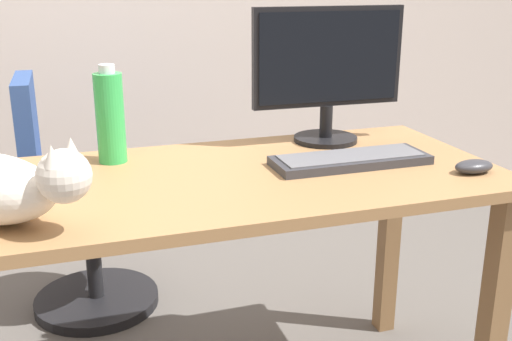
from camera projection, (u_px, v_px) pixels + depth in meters
The scene contains 6 objects.
desk at pixel (192, 216), 1.63m from camera, with size 1.67×0.69×0.76m.
office_chair at pixel (76, 213), 2.34m from camera, with size 0.48×0.48×0.92m.
monitor at pixel (328, 70), 1.88m from camera, with size 0.48×0.20×0.41m.
keyboard at pixel (350, 160), 1.71m from camera, with size 0.44×0.15×0.03m.
computer_mouse at pixel (474, 166), 1.64m from camera, with size 0.11×0.06×0.04m, color #333338.
water_bottle at pixel (110, 117), 1.70m from camera, with size 0.08×0.08×0.27m.
Camera 1 is at (-0.31, -1.49, 1.26)m, focal length 43.32 mm.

